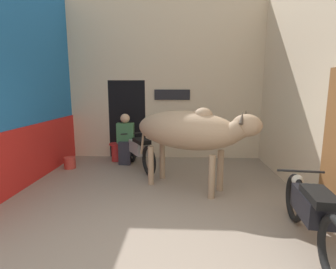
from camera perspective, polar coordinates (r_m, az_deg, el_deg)
The scene contains 10 objects.
ground_plane at distance 3.10m, azimuth -5.98°, elevation -26.05°, with size 30.00×30.00×0.00m, color gray.
wall_left_shopfront at distance 5.51m, azimuth -30.41°, elevation 9.90°, with size 0.25×4.35×4.02m.
wall_back_with_doorway at distance 7.07m, azimuth -2.90°, elevation 9.21°, with size 4.96×0.93×4.02m.
wall_right_with_door at distance 5.09m, azimuth 28.39°, elevation 10.58°, with size 0.22×4.35×4.02m.
cow at distance 4.68m, azimuth 4.62°, elevation 0.81°, with size 2.30×1.60×1.50m.
motorcycle_near at distance 3.55m, azimuth 28.76°, elevation -14.28°, with size 0.58×1.87×0.77m.
motorcycle_far at distance 6.05m, azimuth -6.31°, elevation -3.39°, with size 0.96×1.64×0.76m.
shopkeeper_seated at distance 6.45m, azimuth -9.30°, elevation -0.59°, with size 0.40×0.34×1.22m.
plastic_stool at distance 6.79m, azimuth -11.15°, elevation -3.65°, with size 0.36×0.36×0.45m.
bucket at distance 6.50m, azimuth -20.58°, elevation -5.77°, with size 0.26×0.26×0.26m.
Camera 1 is at (0.41, -2.48, 1.82)m, focal length 28.00 mm.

